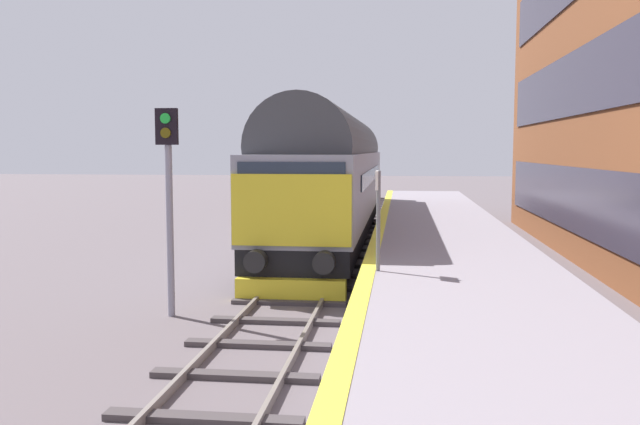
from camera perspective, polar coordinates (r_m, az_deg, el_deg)
ground_plane at (r=16.91m, az=-1.31°, el=-6.01°), size 140.00×140.00×0.00m
track_main at (r=16.90m, az=-1.31°, el=-5.83°), size 2.50×60.00×0.15m
station_platform at (r=16.69m, az=11.05°, el=-4.51°), size 4.00×44.00×1.01m
diesel_locomotive at (r=23.34m, az=1.08°, el=3.26°), size 2.74×18.11×4.68m
signal_post_mid at (r=13.58m, az=-12.73°, el=2.12°), size 0.44×0.22×4.14m
platform_number_sign at (r=12.89m, az=4.93°, el=0.67°), size 0.10×0.44×1.92m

